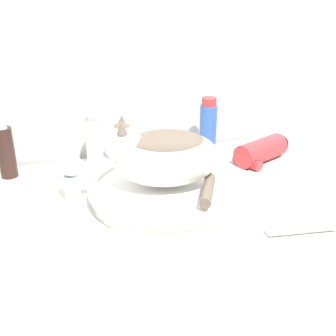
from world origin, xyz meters
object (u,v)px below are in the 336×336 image
at_px(faucet, 74,174).
at_px(hairspray_can_black, 6,151).
at_px(shampoo_bottle_tall, 208,127).
at_px(lotion_bottle_white, 95,137).
at_px(hair_dryer, 261,151).
at_px(cat, 161,154).
at_px(cream_tube, 304,227).

bearing_deg(faucet, hairspray_can_black, 142.14).
height_order(faucet, shampoo_bottle_tall, shampoo_bottle_tall).
relative_size(lotion_bottle_white, shampoo_bottle_tall, 1.01).
distance_m(faucet, hair_dryer, 0.60).
relative_size(cat, shampoo_bottle_tall, 1.63).
distance_m(lotion_bottle_white, hair_dryer, 0.52).
distance_m(cat, shampoo_bottle_tall, 0.37).
height_order(faucet, hair_dryer, faucet).
bearing_deg(hairspray_can_black, shampoo_bottle_tall, 0.00).
bearing_deg(lotion_bottle_white, hairspray_can_black, 180.00).
bearing_deg(cream_tube, shampoo_bottle_tall, 92.88).
height_order(cat, shampoo_bottle_tall, cat).
height_order(lotion_bottle_white, shampoo_bottle_tall, lotion_bottle_white).
bearing_deg(cream_tube, cat, 136.63).
bearing_deg(hair_dryer, cream_tube, -127.16).
relative_size(hairspray_can_black, cream_tube, 1.00).
bearing_deg(cat, faucet, -2.53).
relative_size(shampoo_bottle_tall, hairspray_can_black, 1.09).
distance_m(hairspray_can_black, hair_dryer, 0.77).
xyz_separation_m(faucet, cream_tube, (0.48, -0.31, -0.07)).
xyz_separation_m(lotion_bottle_white, shampoo_bottle_tall, (0.37, 0.00, -0.00)).
xyz_separation_m(shampoo_bottle_tall, cream_tube, (0.03, -0.52, -0.08)).
height_order(shampoo_bottle_tall, hair_dryer, shampoo_bottle_tall).
bearing_deg(hair_dryer, lotion_bottle_white, 143.74).
height_order(lotion_bottle_white, hair_dryer, lotion_bottle_white).
bearing_deg(hair_dryer, shampoo_bottle_tall, 114.33).
xyz_separation_m(faucet, hair_dryer, (0.59, 0.09, -0.05)).
relative_size(hairspray_can_black, hair_dryer, 0.83).
bearing_deg(cream_tube, lotion_bottle_white, 127.20).
xyz_separation_m(cat, hair_dryer, (0.37, 0.15, -0.10)).
bearing_deg(faucet, lotion_bottle_white, 82.00).
bearing_deg(lotion_bottle_white, cat, -64.32).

